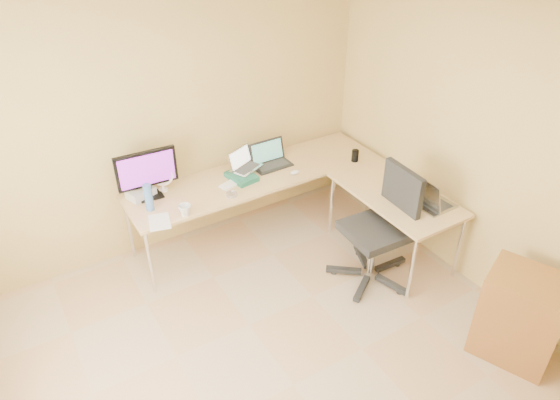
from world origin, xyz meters
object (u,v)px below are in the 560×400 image
laptop_center (246,160)px  water_bottle (149,197)px  keyboard (237,181)px  desk_fan (162,179)px  desk_return (392,224)px  office_chair (374,235)px  laptop_return (436,194)px  cabinet (519,318)px  mug (185,210)px  monitor (147,175)px  laptop_black (272,155)px  desk_main (257,204)px

laptop_center → water_bottle: bearing=162.7°
keyboard → desk_fan: bearing=144.8°
laptop_center → keyboard: size_ratio=0.80×
desk_return → laptop_center: 1.58m
water_bottle → office_chair: office_chair is taller
desk_return → laptop_center: laptop_center is taller
desk_fan → laptop_return: same height
desk_fan → keyboard: bearing=1.8°
keyboard → cabinet: size_ratio=0.49×
desk_return → desk_fan: bearing=147.5°
desk_return → desk_fan: size_ratio=5.18×
water_bottle → laptop_return: (2.25, -1.29, -0.01)m
laptop_return → mug: bearing=61.6°
desk_return → mug: bearing=159.4°
laptop_center → mug: size_ratio=2.84×
keyboard → laptop_return: bearing=-61.6°
mug → office_chair: office_chair is taller
keyboard → monitor: bearing=150.6°
desk_return → laptop_black: laptop_black is taller
mug → laptop_return: (2.01, -1.04, 0.07)m
monitor → keyboard: bearing=-9.0°
keyboard → mug: (-0.66, -0.28, 0.04)m
monitor → laptop_black: (1.28, -0.08, -0.12)m
laptop_black → desk_return: bearing=-55.9°
monitor → cabinet: size_ratio=0.69×
laptop_center → water_bottle: water_bottle is taller
laptop_center → office_chair: size_ratio=0.28×
desk_main → cabinet: (0.98, -2.48, -0.01)m
keyboard → cabinet: 2.76m
office_chair → keyboard: bearing=127.6°
laptop_black → laptop_return: bearing=-58.4°
water_bottle → desk_fan: 0.33m
desk_return → mug: (-1.86, 0.70, 0.42)m
desk_main → desk_return: (0.98, -1.00, 0.00)m
mug → cabinet: bearing=-49.4°
monitor → desk_fan: size_ratio=2.24×
water_bottle → office_chair: bearing=-33.6°
monitor → keyboard: (0.82, -0.18, -0.23)m
monitor → laptop_black: 1.28m
desk_return → water_bottle: water_bottle is taller
laptop_return → laptop_black: bearing=31.4°
water_bottle → desk_main: bearing=2.6°
desk_main → office_chair: (0.58, -1.18, 0.14)m
laptop_black → desk_fan: 1.14m
laptop_center → office_chair: bearing=-86.6°
desk_fan → water_bottle: bearing=-111.0°
laptop_center → cabinet: size_ratio=0.39×
laptop_black → laptop_return: same height
laptop_center → monitor: bearing=151.1°
desk_return → monitor: bearing=150.3°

